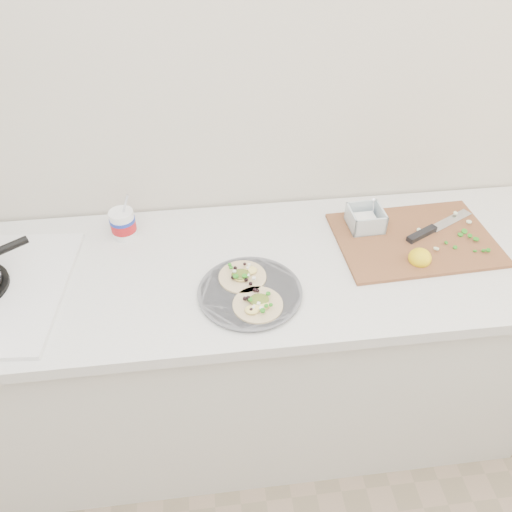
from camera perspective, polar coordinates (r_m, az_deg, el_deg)
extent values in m
cube|color=beige|center=(1.60, -8.73, 16.80)|extent=(3.50, 0.05, 2.60)
cube|color=silver|center=(1.91, -6.03, -11.66)|extent=(2.40, 0.62, 0.86)
cube|color=silver|center=(1.57, -7.14, -2.19)|extent=(2.44, 0.66, 0.04)
cylinder|color=#57585E|center=(1.46, -0.70, -4.22)|extent=(0.29, 0.29, 0.01)
cylinder|color=#57585E|center=(1.46, -0.70, -4.08)|extent=(0.31, 0.31, 0.00)
cylinder|color=white|center=(1.70, -14.95, 3.56)|extent=(0.08, 0.08, 0.10)
cylinder|color=#AC1318|center=(1.70, -14.94, 3.53)|extent=(0.08, 0.08, 0.04)
cylinder|color=#192D99|center=(1.69, -15.05, 4.03)|extent=(0.08, 0.08, 0.01)
cube|color=brown|center=(1.73, 17.66, 1.84)|extent=(0.52, 0.38, 0.01)
cube|color=white|center=(1.72, 12.36, 3.90)|extent=(0.07, 0.07, 0.03)
ellipsoid|color=yellow|center=(1.62, 18.27, -0.02)|extent=(0.07, 0.07, 0.06)
cube|color=silver|center=(1.84, 21.30, 3.78)|extent=(0.18, 0.12, 0.00)
cube|color=black|center=(1.73, 18.42, 2.41)|extent=(0.12, 0.08, 0.02)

